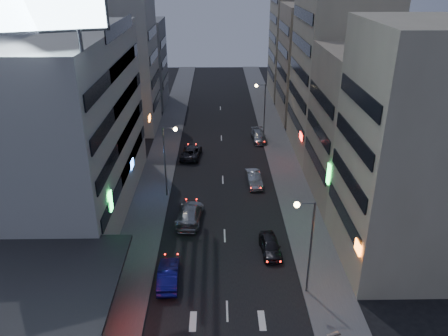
{
  "coord_description": "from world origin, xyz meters",
  "views": [
    {
      "loc": [
        -0.67,
        -20.98,
        23.4
      ],
      "look_at": [
        0.02,
        18.57,
        5.01
      ],
      "focal_mm": 35.0,
      "sensor_mm": 36.0,
      "label": 1
    }
  ],
  "objects_px": {
    "parked_car_left": "(191,152)",
    "road_car_silver": "(190,214)",
    "road_car_blue": "(168,275)",
    "scooter_silver_b": "(338,325)",
    "parked_car_right_mid": "(254,179)",
    "parked_car_right_far": "(259,136)",
    "parked_car_right_near": "(270,246)"
  },
  "relations": [
    {
      "from": "parked_car_left",
      "to": "road_car_silver",
      "type": "height_order",
      "value": "road_car_silver"
    },
    {
      "from": "road_car_blue",
      "to": "scooter_silver_b",
      "type": "height_order",
      "value": "road_car_blue"
    },
    {
      "from": "road_car_silver",
      "to": "scooter_silver_b",
      "type": "relative_size",
      "value": 3.63
    },
    {
      "from": "parked_car_right_mid",
      "to": "parked_car_right_far",
      "type": "relative_size",
      "value": 0.92
    },
    {
      "from": "parked_car_right_mid",
      "to": "parked_car_right_far",
      "type": "xyz_separation_m",
      "value": [
        1.86,
        14.01,
        -0.03
      ]
    },
    {
      "from": "parked_car_right_mid",
      "to": "road_car_blue",
      "type": "bearing_deg",
      "value": -119.71
    },
    {
      "from": "parked_car_right_near",
      "to": "parked_car_left",
      "type": "distance_m",
      "value": 23.16
    },
    {
      "from": "parked_car_left",
      "to": "road_car_blue",
      "type": "bearing_deg",
      "value": 94.8
    },
    {
      "from": "scooter_silver_b",
      "to": "parked_car_left",
      "type": "bearing_deg",
      "value": -1.52
    },
    {
      "from": "parked_car_right_near",
      "to": "parked_car_left",
      "type": "bearing_deg",
      "value": 106.4
    },
    {
      "from": "parked_car_right_near",
      "to": "road_car_blue",
      "type": "distance_m",
      "value": 9.55
    },
    {
      "from": "parked_car_right_near",
      "to": "parked_car_left",
      "type": "xyz_separation_m",
      "value": [
        -8.18,
        21.67,
        0.03
      ]
    },
    {
      "from": "parked_car_left",
      "to": "parked_car_right_far",
      "type": "relative_size",
      "value": 1.09
    },
    {
      "from": "parked_car_right_far",
      "to": "road_car_blue",
      "type": "distance_m",
      "value": 33.02
    },
    {
      "from": "road_car_silver",
      "to": "scooter_silver_b",
      "type": "height_order",
      "value": "road_car_silver"
    },
    {
      "from": "parked_car_left",
      "to": "scooter_silver_b",
      "type": "xyz_separation_m",
      "value": [
        11.84,
        -31.11,
        -0.12
      ]
    },
    {
      "from": "parked_car_right_far",
      "to": "parked_car_left",
      "type": "bearing_deg",
      "value": -152.01
    },
    {
      "from": "parked_car_right_near",
      "to": "road_car_blue",
      "type": "bearing_deg",
      "value": -159.86
    },
    {
      "from": "parked_car_left",
      "to": "road_car_silver",
      "type": "distance_m",
      "value": 16.23
    },
    {
      "from": "road_car_blue",
      "to": "scooter_silver_b",
      "type": "bearing_deg",
      "value": 154.13
    },
    {
      "from": "parked_car_right_near",
      "to": "road_car_silver",
      "type": "relative_size",
      "value": 0.71
    },
    {
      "from": "parked_car_right_mid",
      "to": "scooter_silver_b",
      "type": "height_order",
      "value": "parked_car_right_mid"
    },
    {
      "from": "parked_car_left",
      "to": "road_car_silver",
      "type": "relative_size",
      "value": 0.91
    },
    {
      "from": "parked_car_right_far",
      "to": "road_car_silver",
      "type": "distance_m",
      "value": 23.75
    },
    {
      "from": "parked_car_right_near",
      "to": "scooter_silver_b",
      "type": "xyz_separation_m",
      "value": [
        3.66,
        -9.44,
        -0.1
      ]
    },
    {
      "from": "parked_car_right_far",
      "to": "scooter_silver_b",
      "type": "relative_size",
      "value": 3.03
    },
    {
      "from": "parked_car_right_mid",
      "to": "road_car_blue",
      "type": "height_order",
      "value": "road_car_blue"
    },
    {
      "from": "parked_car_right_near",
      "to": "road_car_silver",
      "type": "distance_m",
      "value": 9.24
    },
    {
      "from": "parked_car_left",
      "to": "scooter_silver_b",
      "type": "relative_size",
      "value": 3.29
    },
    {
      "from": "parked_car_left",
      "to": "road_car_blue",
      "type": "xyz_separation_m",
      "value": [
        -0.52,
        -25.62,
        0.02
      ]
    },
    {
      "from": "parked_car_right_far",
      "to": "scooter_silver_b",
      "type": "bearing_deg",
      "value": -89.65
    },
    {
      "from": "road_car_blue",
      "to": "road_car_silver",
      "type": "distance_m",
      "value": 9.48
    }
  ]
}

